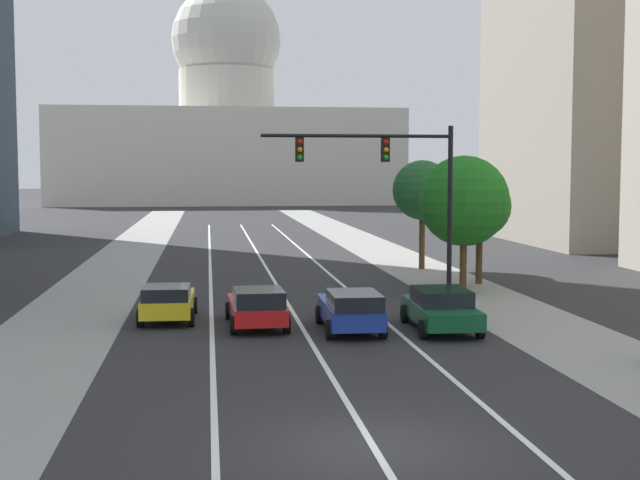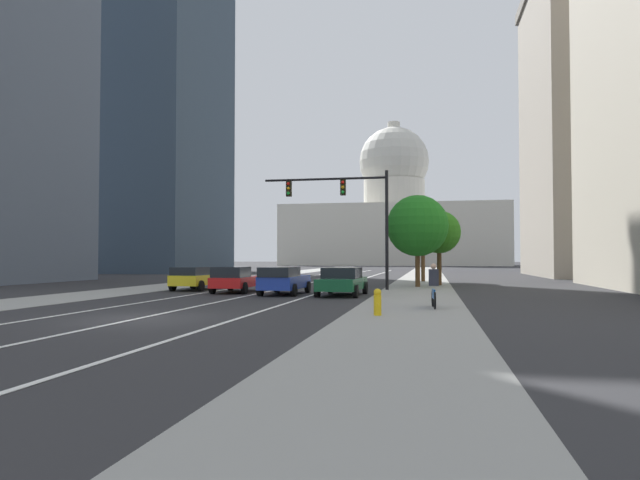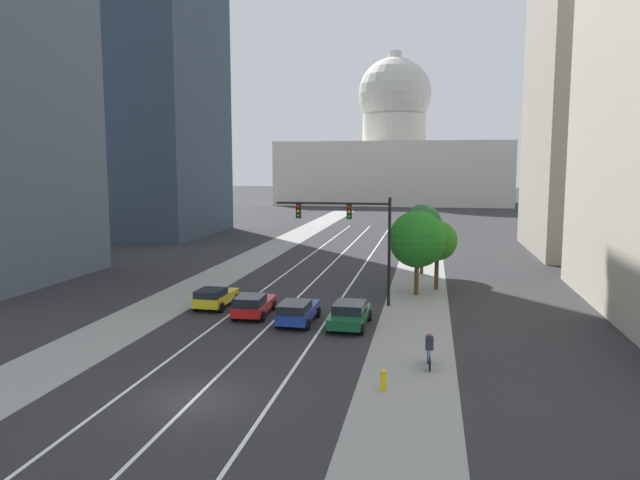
{
  "view_description": "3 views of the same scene",
  "coord_description": "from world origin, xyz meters",
  "px_view_note": "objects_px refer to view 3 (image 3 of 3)",
  "views": [
    {
      "loc": [
        -3.2,
        -16.62,
        5.49
      ],
      "look_at": [
        1.4,
        19.02,
        2.57
      ],
      "focal_mm": 48.89,
      "sensor_mm": 36.0,
      "label": 1
    },
    {
      "loc": [
        9.15,
        -16.4,
        1.95
      ],
      "look_at": [
        0.76,
        25.82,
        3.29
      ],
      "focal_mm": 31.51,
      "sensor_mm": 36.0,
      "label": 2
    },
    {
      "loc": [
        9.15,
        -21.57,
        9.32
      ],
      "look_at": [
        -0.32,
        29.42,
        2.83
      ],
      "focal_mm": 33.55,
      "sensor_mm": 36.0,
      "label": 3
    }
  ],
  "objects_px": {
    "car_red": "(253,304)",
    "street_tree_near_right": "(417,239)",
    "car_blue": "(298,311)",
    "fire_hydrant": "(383,379)",
    "car_green": "(350,314)",
    "street_tree_mid_right": "(422,224)",
    "cyclist": "(429,350)",
    "street_tree_far_right": "(437,241)",
    "car_yellow": "(215,297)",
    "capitol_building": "(394,155)",
    "traffic_signal_mast": "(354,227)"
  },
  "relations": [
    {
      "from": "fire_hydrant",
      "to": "street_tree_near_right",
      "type": "distance_m",
      "value": 19.32
    },
    {
      "from": "car_green",
      "to": "car_yellow",
      "type": "distance_m",
      "value": 9.79
    },
    {
      "from": "car_red",
      "to": "cyclist",
      "type": "relative_size",
      "value": 2.62
    },
    {
      "from": "traffic_signal_mast",
      "to": "street_tree_mid_right",
      "type": "xyz_separation_m",
      "value": [
        4.3,
        12.42,
        -0.89
      ]
    },
    {
      "from": "car_green",
      "to": "cyclist",
      "type": "relative_size",
      "value": 2.72
    },
    {
      "from": "fire_hydrant",
      "to": "street_tree_far_right",
      "type": "bearing_deg",
      "value": 83.74
    },
    {
      "from": "car_blue",
      "to": "street_tree_far_right",
      "type": "height_order",
      "value": "street_tree_far_right"
    },
    {
      "from": "car_blue",
      "to": "car_red",
      "type": "relative_size",
      "value": 1.0
    },
    {
      "from": "car_blue",
      "to": "fire_hydrant",
      "type": "distance_m",
      "value": 11.24
    },
    {
      "from": "car_red",
      "to": "street_tree_near_right",
      "type": "distance_m",
      "value": 13.14
    },
    {
      "from": "fire_hydrant",
      "to": "street_tree_mid_right",
      "type": "distance_m",
      "value": 27.86
    },
    {
      "from": "capitol_building",
      "to": "car_blue",
      "type": "bearing_deg",
      "value": -89.22
    },
    {
      "from": "car_red",
      "to": "traffic_signal_mast",
      "type": "bearing_deg",
      "value": -54.84
    },
    {
      "from": "capitol_building",
      "to": "street_tree_near_right",
      "type": "xyz_separation_m",
      "value": [
        8.25,
        -104.23,
        -7.75
      ]
    },
    {
      "from": "car_blue",
      "to": "car_yellow",
      "type": "height_order",
      "value": "car_blue"
    },
    {
      "from": "car_red",
      "to": "street_tree_near_right",
      "type": "height_order",
      "value": "street_tree_near_right"
    },
    {
      "from": "car_yellow",
      "to": "street_tree_mid_right",
      "type": "relative_size",
      "value": 0.67
    },
    {
      "from": "fire_hydrant",
      "to": "traffic_signal_mast",
      "type": "bearing_deg",
      "value": 101.89
    },
    {
      "from": "car_green",
      "to": "street_tree_mid_right",
      "type": "bearing_deg",
      "value": -10.04
    },
    {
      "from": "fire_hydrant",
      "to": "car_red",
      "type": "bearing_deg",
      "value": 129.42
    },
    {
      "from": "car_red",
      "to": "car_green",
      "type": "bearing_deg",
      "value": -103.28
    },
    {
      "from": "car_yellow",
      "to": "car_red",
      "type": "distance_m",
      "value": 3.54
    },
    {
      "from": "car_green",
      "to": "street_tree_mid_right",
      "type": "distance_m",
      "value": 18.74
    },
    {
      "from": "traffic_signal_mast",
      "to": "car_blue",
      "type": "bearing_deg",
      "value": -115.43
    },
    {
      "from": "car_blue",
      "to": "street_tree_near_right",
      "type": "relative_size",
      "value": 0.73
    },
    {
      "from": "car_blue",
      "to": "street_tree_far_right",
      "type": "distance_m",
      "value": 14.42
    },
    {
      "from": "cyclist",
      "to": "street_tree_mid_right",
      "type": "xyz_separation_m",
      "value": [
        -0.75,
        24.38,
        3.48
      ]
    },
    {
      "from": "capitol_building",
      "to": "car_red",
      "type": "xyz_separation_m",
      "value": [
        -1.55,
        -112.34,
        -11.07
      ]
    },
    {
      "from": "car_red",
      "to": "street_tree_near_right",
      "type": "xyz_separation_m",
      "value": [
        9.8,
        8.11,
        3.31
      ]
    },
    {
      "from": "car_yellow",
      "to": "street_tree_near_right",
      "type": "distance_m",
      "value": 14.82
    },
    {
      "from": "car_green",
      "to": "car_blue",
      "type": "bearing_deg",
      "value": 91.39
    },
    {
      "from": "car_blue",
      "to": "street_tree_near_right",
      "type": "xyz_separation_m",
      "value": [
        6.7,
        9.35,
        3.28
      ]
    },
    {
      "from": "capitol_building",
      "to": "car_blue",
      "type": "distance_m",
      "value": 114.13
    },
    {
      "from": "capitol_building",
      "to": "fire_hydrant",
      "type": "bearing_deg",
      "value": -86.58
    },
    {
      "from": "car_green",
      "to": "car_blue",
      "type": "xyz_separation_m",
      "value": [
        -3.11,
        0.03,
        0.02
      ]
    },
    {
      "from": "car_green",
      "to": "car_red",
      "type": "relative_size",
      "value": 1.04
    },
    {
      "from": "street_tree_far_right",
      "to": "car_red",
      "type": "bearing_deg",
      "value": -137.52
    },
    {
      "from": "fire_hydrant",
      "to": "street_tree_far_right",
      "type": "relative_size",
      "value": 0.17
    },
    {
      "from": "car_red",
      "to": "fire_hydrant",
      "type": "height_order",
      "value": "car_red"
    },
    {
      "from": "capitol_building",
      "to": "cyclist",
      "type": "bearing_deg",
      "value": -85.6
    },
    {
      "from": "fire_hydrant",
      "to": "street_tree_mid_right",
      "type": "height_order",
      "value": "street_tree_mid_right"
    },
    {
      "from": "capitol_building",
      "to": "street_tree_near_right",
      "type": "height_order",
      "value": "capitol_building"
    },
    {
      "from": "car_blue",
      "to": "street_tree_far_right",
      "type": "bearing_deg",
      "value": -34.29
    },
    {
      "from": "car_yellow",
      "to": "fire_hydrant",
      "type": "relative_size",
      "value": 4.45
    },
    {
      "from": "street_tree_far_right",
      "to": "street_tree_near_right",
      "type": "bearing_deg",
      "value": -123.4
    },
    {
      "from": "car_blue",
      "to": "street_tree_mid_right",
      "type": "relative_size",
      "value": 0.75
    },
    {
      "from": "capitol_building",
      "to": "car_green",
      "type": "relative_size",
      "value": 11.62
    },
    {
      "from": "car_yellow",
      "to": "street_tree_near_right",
      "type": "xyz_separation_m",
      "value": [
        12.92,
        6.44,
        3.33
      ]
    },
    {
      "from": "car_green",
      "to": "street_tree_near_right",
      "type": "relative_size",
      "value": 0.76
    },
    {
      "from": "car_blue",
      "to": "cyclist",
      "type": "xyz_separation_m",
      "value": [
        7.68,
        -6.42,
        0.07
      ]
    }
  ]
}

